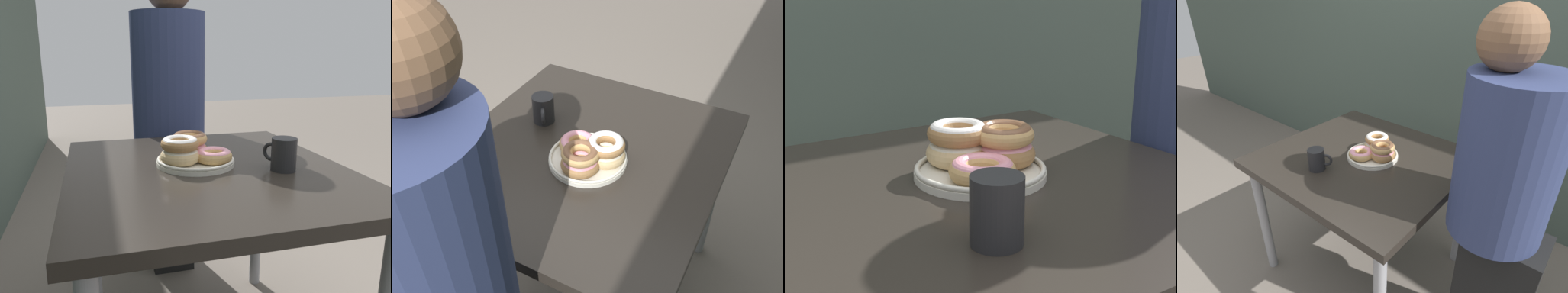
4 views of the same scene
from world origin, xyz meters
TOP-DOWN VIEW (x-y plane):
  - dining_table at (0.00, 0.19)m, footprint 0.93×0.86m
  - donut_plate at (0.05, 0.22)m, footprint 0.27×0.26m
  - coffee_mug at (-0.09, -0.03)m, footprint 0.10×0.08m

SIDE VIEW (x-z plane):
  - dining_table at x=0.00m, z-range 0.28..1.01m
  - donut_plate at x=0.05m, z-range 0.72..0.82m
  - coffee_mug at x=-0.09m, z-range 0.73..0.83m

